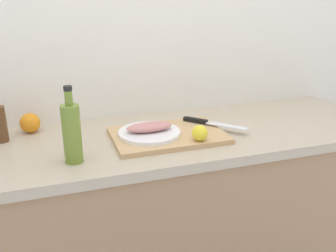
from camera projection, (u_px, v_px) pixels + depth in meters
The scene contains 10 objects.
back_wall at pixel (142, 40), 1.72m from camera, with size 3.20×0.05×2.50m, color white.
kitchen_counter at pixel (164, 226), 1.70m from camera, with size 2.00×0.60×0.90m.
cutting_board at pixel (168, 135), 1.52m from camera, with size 0.45×0.30×0.02m, color tan.
white_plate at pixel (149, 133), 1.49m from camera, with size 0.25×0.25×0.01m, color white.
fish_fillet at pixel (149, 127), 1.48m from camera, with size 0.19×0.08×0.04m, color tan.
chef_knife at pixel (207, 122), 1.61m from camera, with size 0.22×0.23×0.02m.
lemon_0 at pixel (200, 133), 1.43m from camera, with size 0.06×0.06×0.06m, color yellow.
olive_oil_bottle at pixel (72, 132), 1.27m from camera, with size 0.06×0.06×0.27m.
orange_0 at pixel (30, 123), 1.56m from camera, with size 0.08×0.08×0.08m, color orange.
pepper_mill at pixel (0, 124), 1.45m from camera, with size 0.05×0.05×0.14m, color brown.
Camera 1 is at (-0.44, -1.38, 1.46)m, focal length 39.62 mm.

